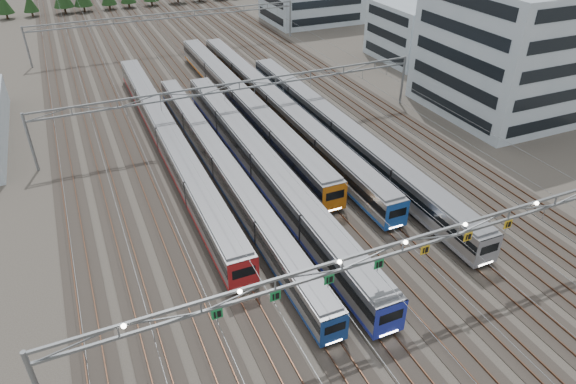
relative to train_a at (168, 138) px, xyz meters
name	(u,v)px	position (x,y,z in m)	size (l,w,h in m)	color
ground	(393,312)	(11.25, -38.08, -2.20)	(400.00, 400.00, 0.00)	#47423A
track_bed	(157,27)	(11.25, 61.92, -0.71)	(54.00, 260.00, 5.42)	#2D2823
train_a	(168,138)	(0.00, 0.00, 0.00)	(2.98, 61.65, 3.89)	black
train_b	(223,167)	(4.50, -10.27, -0.28)	(2.57, 58.74, 3.34)	black
train_c	(262,165)	(9.00, -12.26, 0.03)	(3.04, 56.91, 3.96)	black
train_d	(242,102)	(13.50, 7.90, 0.06)	(3.08, 61.56, 4.01)	black
train_e	(275,105)	(18.00, 5.06, -0.07)	(2.88, 66.90, 3.76)	black
train_f	(340,131)	(22.50, -7.68, -0.03)	(2.94, 58.70, 3.83)	black
gantry_near	(403,249)	(11.20, -38.19, 4.89)	(56.36, 0.61, 8.08)	gray
gantry_mid	(240,92)	(11.25, 1.92, 4.19)	(56.36, 0.36, 8.00)	gray
gantry_far	(169,20)	(11.25, 46.92, 4.19)	(56.36, 0.36, 8.00)	gray
depot_bldg_south	(504,50)	(51.14, -6.46, 7.58)	(18.00, 22.00, 19.55)	#A3B6C2
depot_bldg_mid	(415,32)	(55.41, 21.20, 3.31)	(14.00, 16.00, 11.02)	#A3B6C2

